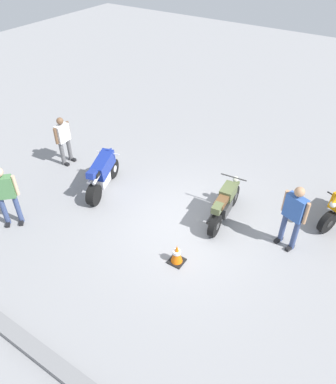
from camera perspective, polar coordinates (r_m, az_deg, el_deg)
name	(u,v)px	position (r m, az deg, el deg)	size (l,w,h in m)	color
ground_plane	(189,225)	(9.77, 3.21, -5.06)	(40.00, 40.00, 0.00)	gray
curb_edge	(58,368)	(7.63, -16.59, -24.57)	(14.00, 0.30, 0.15)	gray
motorcycle_olive_vintage	(225,204)	(9.74, 8.75, -1.91)	(0.70, 1.96, 1.07)	black
motorcycle_blue_sportbike	(103,172)	(10.76, -10.06, 3.00)	(0.88, 1.92, 1.14)	black
person_in_green_shirt	(5,193)	(10.04, -23.85, -0.10)	(0.56, 0.55, 1.73)	#384772
person_in_blue_shirt	(294,213)	(9.05, 18.86, -3.10)	(0.66, 0.43, 1.76)	#384772
person_in_white_shirt	(63,138)	(12.11, -15.88, 8.03)	(0.31, 0.63, 1.59)	#59595B
traffic_cone	(177,254)	(8.68, 1.37, -9.55)	(0.36, 0.36, 0.53)	black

